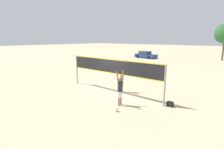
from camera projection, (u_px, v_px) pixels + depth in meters
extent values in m
plane|color=#C6B28C|center=(112.00, 93.00, 13.14)|extent=(200.00, 200.00, 0.00)
cylinder|color=gray|center=(77.00, 70.00, 15.49)|extent=(0.11, 0.11, 2.54)
cylinder|color=gray|center=(165.00, 86.00, 10.27)|extent=(0.11, 0.11, 2.54)
cube|color=black|center=(112.00, 66.00, 12.73)|extent=(8.08, 0.02, 1.07)
cube|color=yellow|center=(112.00, 59.00, 12.63)|extent=(8.08, 0.03, 0.06)
cube|color=yellow|center=(112.00, 73.00, 12.84)|extent=(8.08, 0.03, 0.06)
cylinder|color=#8C664C|center=(119.00, 102.00, 10.56)|extent=(0.11, 0.11, 0.48)
cylinder|color=white|center=(119.00, 95.00, 10.47)|extent=(0.12, 0.12, 0.39)
cylinder|color=#8C664C|center=(121.00, 101.00, 10.71)|extent=(0.11, 0.11, 0.48)
cylinder|color=white|center=(121.00, 94.00, 10.62)|extent=(0.12, 0.12, 0.39)
cylinder|color=#26262D|center=(120.00, 87.00, 10.44)|extent=(0.28, 0.28, 0.62)
sphere|color=#8C664C|center=(120.00, 80.00, 10.36)|extent=(0.24, 0.24, 0.24)
cylinder|color=#8C664C|center=(117.00, 77.00, 10.14)|extent=(0.08, 0.22, 0.69)
cylinder|color=#8C664C|center=(122.00, 76.00, 10.50)|extent=(0.08, 0.22, 0.69)
cylinder|color=tan|center=(122.00, 88.00, 13.38)|extent=(0.11, 0.11, 0.50)
cylinder|color=#267F3F|center=(122.00, 83.00, 13.28)|extent=(0.12, 0.12, 0.41)
cylinder|color=tan|center=(121.00, 89.00, 13.23)|extent=(0.11, 0.11, 0.50)
cylinder|color=#267F3F|center=(121.00, 83.00, 13.14)|extent=(0.12, 0.12, 0.41)
cylinder|color=tan|center=(122.00, 76.00, 13.10)|extent=(0.28, 0.28, 0.64)
sphere|color=tan|center=(122.00, 70.00, 13.01)|extent=(0.25, 0.25, 0.25)
cylinder|color=tan|center=(124.00, 67.00, 13.16)|extent=(0.08, 0.23, 0.72)
cylinder|color=tan|center=(120.00, 68.00, 12.79)|extent=(0.08, 0.23, 0.72)
sphere|color=silver|center=(117.00, 110.00, 9.72)|extent=(0.21, 0.21, 0.21)
cube|color=black|center=(170.00, 104.00, 10.45)|extent=(0.36, 0.26, 0.29)
cube|color=navy|center=(146.00, 56.00, 36.25)|extent=(4.88, 2.49, 0.70)
cube|color=#2D333D|center=(145.00, 53.00, 36.29)|extent=(2.33, 1.96, 0.60)
cylinder|color=black|center=(154.00, 57.00, 35.76)|extent=(0.67, 0.31, 0.64)
cylinder|color=black|center=(149.00, 57.00, 34.66)|extent=(0.67, 0.31, 0.64)
cylinder|color=black|center=(143.00, 56.00, 37.90)|extent=(0.67, 0.31, 0.64)
cylinder|color=black|center=(138.00, 56.00, 36.80)|extent=(0.67, 0.31, 0.64)
cylinder|color=brown|center=(223.00, 50.00, 32.11)|extent=(0.31, 0.31, 3.90)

